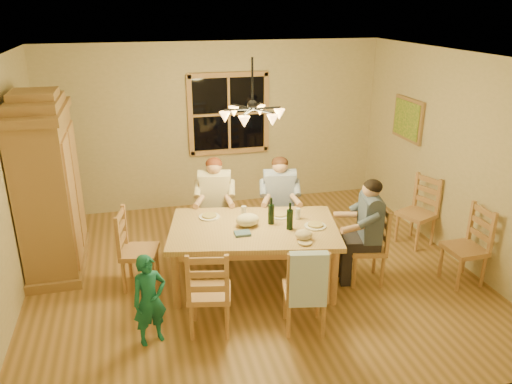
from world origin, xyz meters
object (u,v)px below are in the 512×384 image
object	(u,v)px
dining_table	(254,234)
chair_spare_back	(415,224)
chair_near_left	(210,305)
armoire	(49,190)
chair_far_left	(216,229)
chair_near_right	(304,303)
adult_woman	(215,193)
wine_bottle_b	(290,216)
chair_end_left	(141,263)
adult_slate_man	(369,219)
chair_spare_front	(463,260)
child	(150,300)
adult_plaid_man	(280,192)
chandelier	(252,113)
chair_end_right	(365,258)
chair_far_right	(279,228)
wine_bottle_a	(271,211)

from	to	relation	value
dining_table	chair_spare_back	world-z (taller)	chair_spare_back
chair_near_left	armoire	bearing A→B (deg)	144.19
chair_far_left	chair_near_right	size ratio (longest dim) A/B	1.00
adult_woman	wine_bottle_b	size ratio (longest dim) A/B	2.65
adult_woman	wine_bottle_b	bearing A→B (deg)	132.03
armoire	chair_near_left	world-z (taller)	armoire
chair_far_left	wine_bottle_b	world-z (taller)	wine_bottle_b
chair_near_right	dining_table	bearing A→B (deg)	117.90
chair_end_left	wine_bottle_b	size ratio (longest dim) A/B	3.00
chair_far_left	chair_spare_back	distance (m)	2.84
adult_slate_man	chair_spare_front	world-z (taller)	adult_slate_man
chair_near_left	child	xyz separation A→B (m)	(-0.61, -0.04, 0.18)
adult_plaid_man	child	world-z (taller)	adult_plaid_man
armoire	adult_slate_man	xyz separation A→B (m)	(3.73, -1.32, -0.22)
chandelier	chair_spare_back	distance (m)	3.04
chandelier	chair_near_right	bearing A→B (deg)	-78.38
chair_spare_front	chair_spare_back	world-z (taller)	same
chair_end_right	wine_bottle_b	xyz separation A→B (m)	(-0.95, 0.12, 0.62)
chair_spare_front	chair_spare_back	bearing A→B (deg)	-1.25
armoire	chair_far_right	size ratio (longest dim) A/B	2.32
adult_woman	wine_bottle_b	world-z (taller)	adult_woman
adult_plaid_man	adult_slate_man	xyz separation A→B (m)	(0.78, -1.12, 0.00)
chair_far_left	adult_woman	distance (m)	0.54
adult_plaid_man	wine_bottle_a	xyz separation A→B (m)	(-0.34, -0.80, 0.08)
chandelier	adult_plaid_man	world-z (taller)	chandelier
chair_far_left	chair_near_right	distance (m)	2.12
wine_bottle_b	chandelier	bearing A→B (deg)	132.67
chandelier	chair_far_left	bearing A→B (deg)	112.90
chair_spare_back	wine_bottle_b	bearing A→B (deg)	85.93
chair_far_left	child	xyz separation A→B (m)	(-0.99, -1.87, 0.18)
dining_table	chair_spare_front	distance (m)	2.59
chair_far_right	chair_end_left	xyz separation A→B (m)	(-1.92, -0.56, 0.00)
chair_near_right	chair_end_left	world-z (taller)	same
wine_bottle_b	chair_spare_front	size ratio (longest dim) A/B	0.33
dining_table	chair_spare_back	xyz separation A→B (m)	(2.49, 0.49, -0.36)
armoire	dining_table	world-z (taller)	armoire
chair_far_left	dining_table	bearing A→B (deg)	117.90
armoire	adult_slate_man	bearing A→B (deg)	-19.55
adult_woman	adult_plaid_man	size ratio (longest dim) A/B	1.00
chair_spare_back	adult_slate_man	bearing A→B (deg)	102.58
wine_bottle_a	wine_bottle_b	size ratio (longest dim) A/B	1.00
wine_bottle_b	child	bearing A→B (deg)	-157.52
chair_near_right	wine_bottle_b	bearing A→B (deg)	95.10
chair_near_right	chair_spare_front	world-z (taller)	same
armoire	adult_plaid_man	distance (m)	2.96
adult_woman	adult_slate_man	xyz separation A→B (m)	(1.64, -1.30, 0.00)
chair_end_right	chair_end_left	bearing A→B (deg)	90.00
chair_near_right	chair_spare_front	bearing A→B (deg)	22.31
wine_bottle_a	child	size ratio (longest dim) A/B	0.34
wine_bottle_b	child	world-z (taller)	wine_bottle_b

